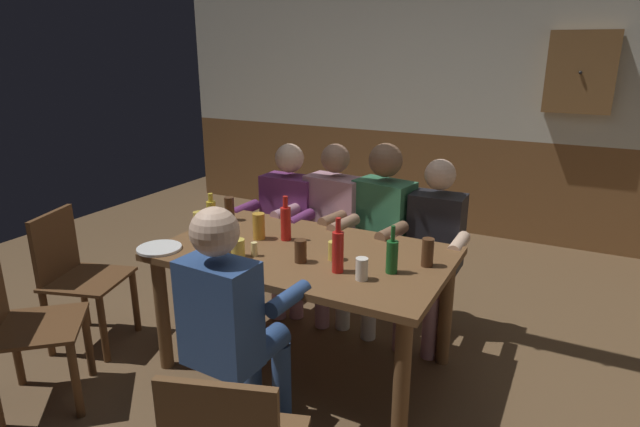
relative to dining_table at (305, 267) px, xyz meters
name	(u,v)px	position (x,y,z in m)	size (l,w,h in m)	color
ground_plane	(313,355)	(0.00, 0.10, -0.64)	(7.36, 7.36, 0.00)	brown
back_wall_upper	(447,53)	(0.00, 2.92, 1.15)	(6.13, 0.12, 1.59)	beige
back_wall_wainscot	(438,181)	(0.00, 2.92, -0.14)	(6.13, 0.12, 1.00)	brown
dining_table	(305,267)	(0.00, 0.00, 0.00)	(1.63, 0.97, 0.74)	brown
person_0	(285,217)	(-0.55, 0.71, 0.02)	(0.56, 0.52, 1.19)	#6B2D66
person_1	(330,222)	(-0.19, 0.72, 0.03)	(0.59, 0.56, 1.22)	#B78493
person_2	(378,226)	(0.17, 0.72, 0.06)	(0.57, 0.59, 1.25)	#33724C
person_3	(432,244)	(0.55, 0.70, 0.00)	(0.48, 0.52, 1.18)	black
person_4	(231,316)	(0.00, -0.71, 0.03)	(0.50, 0.52, 1.21)	#2D4C84
chair_empty_near_left	(20,324)	(-1.15, -1.00, -0.17)	(0.62, 0.62, 0.88)	brown
chair_empty_far_end	(76,275)	(-1.42, -0.43, -0.17)	(0.55, 0.55, 0.88)	brown
table_candle	(254,249)	(-0.21, -0.20, 0.14)	(0.04, 0.04, 0.08)	#F9E08C
condiment_caddy	(214,248)	(-0.44, -0.26, 0.13)	(0.14, 0.10, 0.05)	#B2B7BC
plate_0	(159,248)	(-0.75, -0.37, 0.11)	(0.25, 0.25, 0.01)	white
bottle_0	(392,256)	(0.55, -0.06, 0.20)	(0.06, 0.06, 0.25)	#195923
bottle_1	(338,250)	(0.30, -0.18, 0.22)	(0.06, 0.06, 0.29)	red
bottle_2	(211,213)	(-0.72, 0.08, 0.20)	(0.06, 0.06, 0.23)	gold
bottle_3	(286,222)	(-0.18, 0.10, 0.21)	(0.06, 0.06, 0.27)	red
pint_glass_0	(199,222)	(-0.74, -0.02, 0.17)	(0.07, 0.07, 0.13)	#E5C64C
pint_glass_1	(259,226)	(-0.34, 0.05, 0.18)	(0.07, 0.07, 0.16)	gold
pint_glass_2	(238,248)	(-0.28, -0.25, 0.15)	(0.08, 0.08, 0.10)	#E5C64C
pint_glass_3	(334,251)	(0.21, -0.04, 0.15)	(0.06, 0.06, 0.10)	#E5C64C
pint_glass_4	(428,252)	(0.68, 0.10, 0.18)	(0.06, 0.06, 0.15)	#4C2D19
pint_glass_5	(362,269)	(0.44, -0.21, 0.16)	(0.06, 0.06, 0.11)	white
pint_glass_6	(301,251)	(0.06, -0.16, 0.17)	(0.07, 0.07, 0.13)	#4C2D19
pint_glass_7	(229,209)	(-0.71, 0.26, 0.18)	(0.06, 0.06, 0.16)	#4C2D19
wall_dart_cabinet	(581,72)	(1.21, 2.79, 1.00)	(0.56, 0.15, 0.70)	brown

